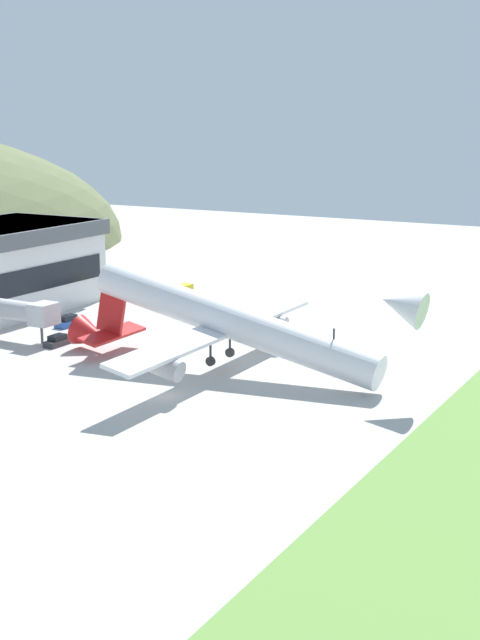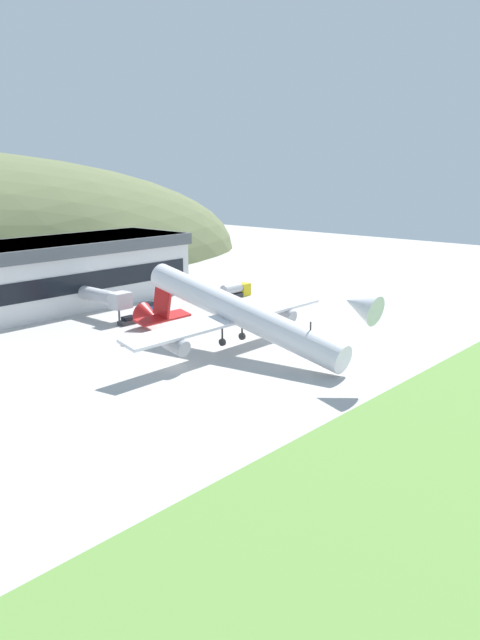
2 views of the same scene
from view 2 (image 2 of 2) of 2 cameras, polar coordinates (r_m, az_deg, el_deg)
ground_plane at (r=86.75m, az=-5.78°, el=-4.37°), size 330.41×330.41×0.00m
grass_strip_foreground at (r=65.46m, az=18.76°, el=-11.27°), size 297.37×25.86×0.08m
jetway_1 at (r=115.47m, az=-12.12°, el=2.03°), size 3.38×12.50×5.43m
cargo_airplane at (r=92.67m, az=-0.36°, el=0.58°), size 40.22×45.93×12.97m
service_car_0 at (r=121.48m, az=-8.48°, el=1.18°), size 4.47×2.10×1.68m
service_car_1 at (r=111.66m, az=-10.07°, el=-0.06°), size 4.29×1.67×1.42m
fuel_truck at (r=132.41m, az=-0.44°, el=2.72°), size 7.73×2.31×3.09m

